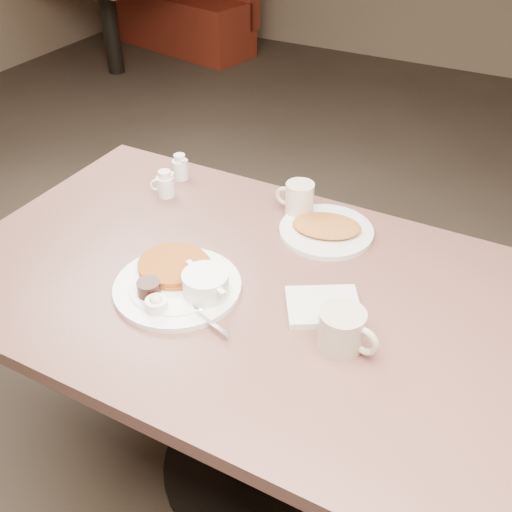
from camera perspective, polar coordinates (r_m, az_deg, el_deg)
The scene contains 9 objects.
diner_table at distance 1.54m, azimuth -0.35°, elevation -7.59°, with size 1.50×0.90×0.75m.
main_plate at distance 1.40m, azimuth -7.17°, elevation -2.48°, with size 0.40×0.40×0.07m.
coffee_mug_near at distance 1.25m, azimuth 8.40°, elevation -7.02°, with size 0.15×0.12×0.09m.
napkin at distance 1.35m, azimuth 6.50°, elevation -4.87°, with size 0.21×0.20×0.02m.
coffee_mug_far at distance 1.65m, azimuth 4.13°, elevation 5.44°, with size 0.11×0.08×0.10m.
creamer_left at distance 1.76m, azimuth -8.74°, elevation 6.84°, with size 0.07×0.06×0.08m.
creamer_right at distance 1.85m, azimuth -7.32°, elevation 8.47°, with size 0.07×0.05×0.08m.
hash_plate at distance 1.60m, azimuth 6.80°, elevation 2.57°, with size 0.31×0.31×0.04m.
booth_back_left at distance 5.45m, azimuth -7.29°, elevation 23.29°, with size 1.52×1.69×1.12m.
Camera 1 is at (0.52, -0.97, 1.65)m, focal length 41.50 mm.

